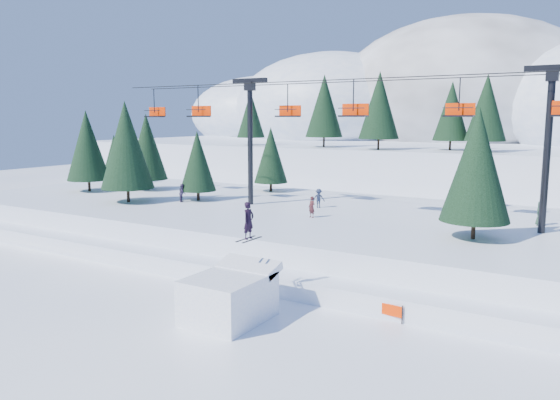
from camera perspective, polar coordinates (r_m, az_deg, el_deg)
The scene contains 10 objects.
ground at distance 26.92m, azimuth -8.97°, elevation -12.48°, with size 160.00×160.00×0.00m, color white.
mid_shelf at distance 41.38m, azimuth 7.30°, elevation -3.17°, with size 70.00×22.00×2.50m, color white.
berm at distance 32.91m, azimuth 0.10°, elevation -7.43°, with size 70.00×6.00×1.10m, color white.
mountain_ridge at distance 94.88m, azimuth 18.41°, elevation 8.16°, with size 119.00×60.00×26.46m.
jump_kicker at distance 26.63m, azimuth -5.23°, elevation -9.85°, with size 3.23×4.42×5.55m.
chairlift at distance 40.33m, azimuth 8.31°, elevation 8.06°, with size 46.71×3.21×10.28m.
conifer_stand at distance 40.24m, azimuth 9.18°, elevation 4.34°, with size 61.37×16.59×8.55m.
distant_skiers at distance 41.24m, azimuth 7.30°, elevation -0.34°, with size 28.25×6.02×1.66m.
banner_near at distance 27.38m, azimuth 9.95°, elevation -10.94°, with size 2.84×0.38×0.90m.
banner_far at distance 26.99m, azimuth 19.32°, elevation -11.59°, with size 2.83×0.45×0.90m.
Camera 1 is at (16.38, -19.06, 9.63)m, focal length 35.00 mm.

